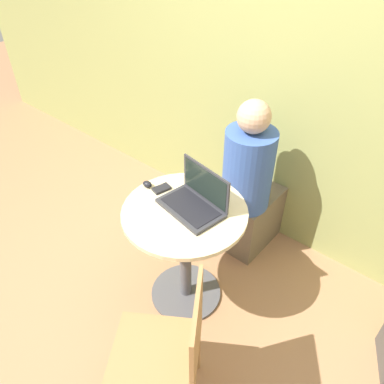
{
  "coord_description": "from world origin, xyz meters",
  "views": [
    {
      "loc": [
        1.0,
        -1.14,
        2.08
      ],
      "look_at": [
        0.01,
        0.05,
        0.83
      ],
      "focal_mm": 35.0,
      "sensor_mm": 36.0,
      "label": 1
    }
  ],
  "objects_px": {
    "chair_empty": "(169,354)",
    "person_seated": "(249,192)",
    "cell_phone": "(162,189)",
    "laptop": "(195,200)"
  },
  "relations": [
    {
      "from": "chair_empty",
      "to": "person_seated",
      "type": "bearing_deg",
      "value": 105.73
    },
    {
      "from": "cell_phone",
      "to": "chair_empty",
      "type": "distance_m",
      "value": 0.89
    },
    {
      "from": "cell_phone",
      "to": "chair_empty",
      "type": "relative_size",
      "value": 0.13
    },
    {
      "from": "cell_phone",
      "to": "laptop",
      "type": "bearing_deg",
      "value": 1.91
    },
    {
      "from": "chair_empty",
      "to": "person_seated",
      "type": "xyz_separation_m",
      "value": [
        -0.33,
        1.17,
        0.05
      ]
    },
    {
      "from": "laptop",
      "to": "chair_empty",
      "type": "bearing_deg",
      "value": -60.5
    },
    {
      "from": "laptop",
      "to": "person_seated",
      "type": "height_order",
      "value": "person_seated"
    },
    {
      "from": "cell_phone",
      "to": "person_seated",
      "type": "xyz_separation_m",
      "value": [
        0.26,
        0.58,
        -0.25
      ]
    },
    {
      "from": "laptop",
      "to": "chair_empty",
      "type": "height_order",
      "value": "laptop"
    },
    {
      "from": "chair_empty",
      "to": "person_seated",
      "type": "relative_size",
      "value": 0.74
    }
  ]
}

